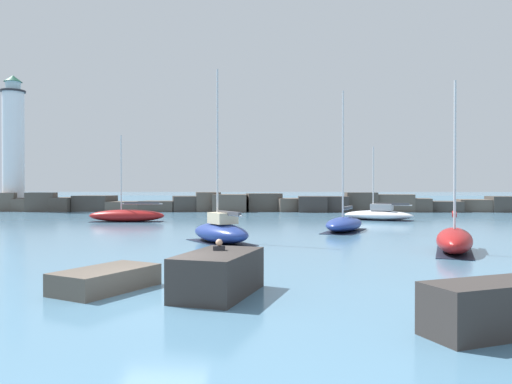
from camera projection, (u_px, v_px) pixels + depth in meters
The scene contains 11 objects.
ground_plane at pixel (161, 301), 14.31m from camera, with size 600.00×600.00×0.00m, color teal.
open_sea_beyond at pixel (258, 200), 126.09m from camera, with size 400.00×116.00×0.01m.
breakwater_jetty at pixel (256, 204), 66.25m from camera, with size 70.91×6.83×2.55m.
lighthouse at pixel (13, 150), 67.78m from camera, with size 3.78×3.78×18.42m.
foreground_rocks at pixel (198, 285), 14.06m from camera, with size 20.32×7.49×1.29m.
sailboat_moored_0 at pixel (127, 215), 46.49m from camera, with size 7.06×2.22×8.07m.
sailboat_moored_2 at pixel (454, 240), 24.79m from camera, with size 3.46×5.84×8.47m.
sailboat_moored_3 at pixel (221, 231), 29.11m from camera, with size 4.75×5.73×10.21m.
sailboat_moored_4 at pixel (379, 214), 48.68m from camera, with size 7.13×4.95×7.22m.
sailboat_moored_5 at pixel (344, 224), 36.55m from camera, with size 4.30×6.51×10.21m.
person_on_rocks at pixel (219, 262), 15.55m from camera, with size 0.36×0.22×1.64m.
Camera 1 is at (3.13, -14.20, 3.28)m, focal length 35.00 mm.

